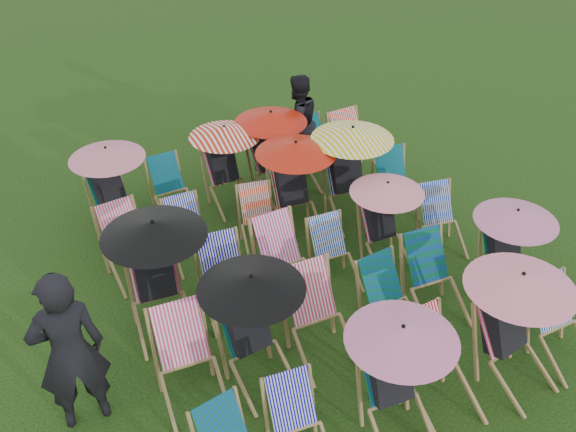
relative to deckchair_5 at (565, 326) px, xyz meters
name	(u,v)px	position (x,y,z in m)	size (l,w,h in m)	color
ground	(315,286)	(-1.98, 2.25, -0.45)	(100.00, 100.00, 0.00)	black
deckchair_1	(300,430)	(-3.27, 0.05, -0.03)	(0.60, 0.81, 0.84)	olive
deckchair_2	(398,380)	(-2.25, -0.02, 0.24)	(1.10, 1.15, 1.31)	olive
deckchair_3	(440,372)	(-1.70, 0.01, 0.06)	(0.77, 1.01, 1.03)	olive
deckchair_4	(516,328)	(-0.75, 0.02, 0.27)	(1.16, 1.26, 1.38)	olive
deckchair_5	(565,326)	(0.00, 0.00, 0.00)	(0.63, 0.86, 0.91)	olive
deckchair_6	(189,364)	(-3.99, 1.21, 0.04)	(0.69, 0.94, 0.99)	olive
deckchair_7	(254,329)	(-3.26, 1.20, 0.26)	(1.14, 1.22, 1.35)	olive
deckchair_8	(320,319)	(-2.46, 1.21, 0.05)	(0.67, 0.94, 1.01)	olive
deckchair_9	(393,303)	(-1.54, 1.14, 0.00)	(0.70, 0.90, 0.91)	olive
deckchair_10	(436,281)	(-0.87, 1.22, 0.03)	(0.66, 0.91, 0.97)	olive
deckchair_11	(510,253)	(0.16, 1.14, 0.18)	(1.02, 1.08, 1.21)	olive
deckchair_12	(157,275)	(-3.96, 2.42, 0.31)	(1.21, 1.27, 1.44)	olive
deckchair_13	(227,282)	(-3.17, 2.31, 0.01)	(0.66, 0.89, 0.93)	olive
deckchair_14	(287,263)	(-2.37, 2.29, 0.04)	(0.73, 0.96, 0.99)	olive
deckchair_15	(335,255)	(-1.70, 2.25, -0.04)	(0.57, 0.78, 0.83)	olive
deckchair_16	(385,222)	(-0.88, 2.39, 0.16)	(0.98, 1.02, 1.17)	olive
deckchair_17	(442,221)	(0.00, 2.27, -0.03)	(0.68, 0.86, 0.86)	olive
deckchair_18	(129,246)	(-4.07, 3.51, 0.01)	(0.73, 0.93, 0.93)	olive
deckchair_19	(189,234)	(-3.27, 3.48, -0.03)	(0.56, 0.78, 0.84)	olive
deckchair_20	(260,220)	(-2.27, 3.40, -0.05)	(0.65, 0.82, 0.81)	olive
deckchair_21	(295,186)	(-1.65, 3.56, 0.26)	(1.14, 1.19, 1.35)	olive
deckchair_22	(351,172)	(-0.78, 3.50, 0.29)	(1.19, 1.25, 1.42)	olive
deckchair_23	(395,183)	(-0.06, 3.39, -0.02)	(0.72, 0.90, 0.88)	olive
deckchair_24	(112,188)	(-4.01, 4.67, 0.21)	(1.07, 1.16, 1.26)	olive
deckchair_25	(172,189)	(-3.16, 4.66, -0.03)	(0.62, 0.82, 0.84)	olive
deckchair_26	(226,165)	(-2.30, 4.59, 0.21)	(1.06, 1.12, 1.26)	olive
deckchair_27	(273,151)	(-1.53, 4.62, 0.24)	(1.11, 1.21, 1.32)	olive
deckchair_28	(320,152)	(-0.68, 4.65, 0.02)	(0.77, 0.97, 0.95)	olive
deckchair_29	(355,146)	(-0.08, 4.56, 0.03)	(0.72, 0.95, 0.97)	olive
person_left	(69,352)	(-5.08, 1.43, 0.51)	(0.70, 0.46, 1.93)	black
person_rear	(297,123)	(-0.86, 5.12, 0.37)	(0.80, 0.62, 1.64)	black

